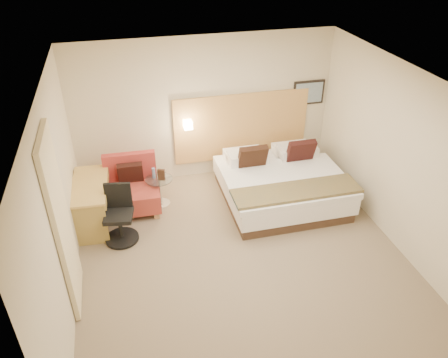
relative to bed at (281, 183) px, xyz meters
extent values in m
cube|color=#786751|center=(-1.09, -1.28, -0.34)|extent=(4.80, 5.00, 0.02)
cube|color=white|center=(-1.09, -1.28, 2.38)|extent=(4.80, 5.00, 0.02)
cube|color=beige|center=(-1.09, 1.23, 1.02)|extent=(4.80, 0.02, 2.70)
cube|color=beige|center=(-1.09, -3.79, 1.02)|extent=(4.80, 0.02, 2.70)
cube|color=beige|center=(-3.50, -1.28, 1.02)|extent=(0.02, 5.00, 2.70)
cube|color=beige|center=(1.32, -1.28, 1.02)|extent=(0.02, 5.00, 2.70)
cube|color=tan|center=(-0.39, 1.19, 0.62)|extent=(2.60, 0.04, 1.30)
cube|color=black|center=(0.93, 1.20, 1.17)|extent=(0.62, 0.03, 0.47)
cube|color=slate|center=(0.93, 1.18, 1.17)|extent=(0.54, 0.01, 0.39)
cylinder|color=white|center=(-1.44, 1.14, 0.82)|extent=(0.02, 0.12, 0.02)
cube|color=#FFEDC6|center=(-1.44, 1.08, 0.82)|extent=(0.15, 0.15, 0.15)
cube|color=beige|center=(-3.45, -1.53, 0.89)|extent=(0.06, 0.90, 2.42)
cylinder|color=#798CBB|center=(-2.18, 0.43, 0.29)|extent=(0.07, 0.07, 0.19)
cube|color=#382216|center=(-2.06, 0.33, 0.30)|extent=(0.13, 0.09, 0.21)
cube|color=#412D20|center=(0.00, 0.00, -0.24)|extent=(1.95, 1.95, 0.18)
cube|color=white|center=(0.00, 0.00, 0.00)|extent=(2.01, 2.01, 0.30)
cube|color=white|center=(0.00, -0.29, 0.20)|extent=(2.07, 1.45, 0.10)
cube|color=white|center=(-0.48, 0.74, 0.24)|extent=(0.70, 0.38, 0.18)
cube|color=white|center=(0.48, 0.74, 0.24)|extent=(0.70, 0.38, 0.18)
cube|color=white|center=(-0.48, 0.48, 0.34)|extent=(0.70, 0.38, 0.18)
cube|color=silver|center=(0.48, 0.48, 0.34)|extent=(0.70, 0.38, 0.18)
cube|color=black|center=(-0.45, 0.28, 0.42)|extent=(0.50, 0.27, 0.51)
cube|color=black|center=(0.45, 0.27, 0.42)|extent=(0.50, 0.27, 0.51)
cube|color=#B17724|center=(0.00, -0.69, 0.28)|extent=(2.11, 0.56, 0.05)
cube|color=#AF7852|center=(-2.94, 0.00, -0.27)|extent=(0.09, 0.09, 0.11)
cube|color=tan|center=(-2.23, -0.03, -0.27)|extent=(0.09, 0.09, 0.11)
cube|color=#A58A4E|center=(-2.92, 0.62, -0.27)|extent=(0.09, 0.09, 0.11)
cube|color=tan|center=(-2.21, 0.60, -0.27)|extent=(0.09, 0.09, 0.11)
cube|color=#9F352A|center=(-2.57, 0.30, -0.05)|extent=(0.92, 0.81, 0.34)
cube|color=#A52F2C|center=(-2.56, 0.62, 0.36)|extent=(0.90, 0.16, 0.50)
cube|color=black|center=(-2.57, 0.50, 0.29)|extent=(0.43, 0.22, 0.44)
cylinder|color=white|center=(-2.10, 0.37, -0.32)|extent=(0.41, 0.41, 0.02)
cylinder|color=silver|center=(-2.10, 0.37, -0.07)|extent=(0.05, 0.05, 0.49)
cylinder|color=silver|center=(-2.10, 0.37, 0.19)|extent=(0.60, 0.60, 0.01)
cube|color=tan|center=(-3.23, 0.09, 0.41)|extent=(0.63, 1.24, 0.04)
cube|color=#A58940|center=(-3.27, -0.47, 0.03)|extent=(0.51, 0.07, 0.72)
cube|color=tan|center=(-3.20, 0.66, 0.03)|extent=(0.51, 0.07, 0.72)
cube|color=tan|center=(-3.18, 0.09, 0.33)|extent=(0.52, 1.16, 0.10)
cylinder|color=black|center=(-2.83, -0.48, -0.30)|extent=(0.61, 0.61, 0.04)
cylinder|color=black|center=(-2.83, -0.48, -0.07)|extent=(0.07, 0.07, 0.41)
cube|color=black|center=(-2.83, -0.48, 0.15)|extent=(0.49, 0.49, 0.07)
cube|color=black|center=(-2.79, -0.29, 0.40)|extent=(0.41, 0.12, 0.43)
camera|label=1|loc=(-2.57, -6.10, 4.16)|focal=35.00mm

